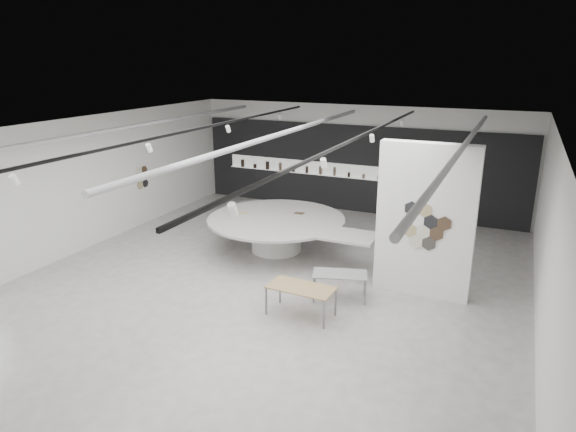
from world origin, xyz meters
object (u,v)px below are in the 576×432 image
at_px(sample_table_wood, 301,289).
at_px(sample_table_stone, 340,276).
at_px(partition_column, 425,221).
at_px(kitchen_counter, 438,212).
at_px(display_island, 279,230).

height_order(sample_table_wood, sample_table_stone, sample_table_wood).
bearing_deg(partition_column, kitchen_counter, 94.85).
bearing_deg(sample_table_wood, partition_column, 45.38).
distance_m(partition_column, display_island, 4.54).
xyz_separation_m(sample_table_stone, kitchen_counter, (1.18, 6.60, -0.13)).
xyz_separation_m(display_island, sample_table_wood, (2.10, -3.29, -0.03)).
distance_m(partition_column, sample_table_stone, 2.31).
bearing_deg(display_island, sample_table_wood, -57.46).
height_order(sample_table_stone, kitchen_counter, kitchen_counter).
bearing_deg(sample_table_stone, sample_table_wood, -114.37).
relative_size(sample_table_wood, sample_table_stone, 1.08).
height_order(display_island, kitchen_counter, kitchen_counter).
bearing_deg(display_island, partition_column, -14.65).
bearing_deg(sample_table_stone, partition_column, 32.96).
relative_size(display_island, kitchen_counter, 3.20).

